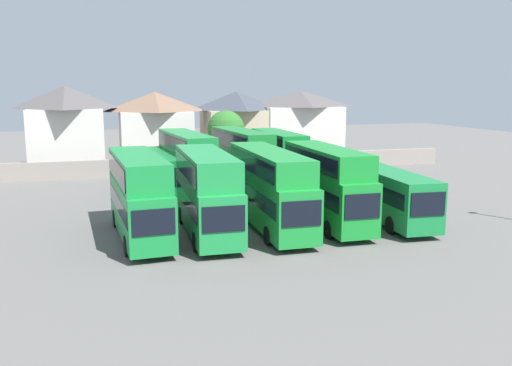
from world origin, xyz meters
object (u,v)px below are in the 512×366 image
bus_5 (383,191)px  bus_6 (160,171)px  bus_7 (187,159)px  bus_9 (279,156)px  house_terrace_left (67,127)px  house_terrace_centre (156,128)px  bus_8 (242,156)px  tree_left_of_lot (226,129)px  house_terrace_far_right (300,125)px  bus_2 (207,189)px  bus_3 (269,185)px  bus_4 (327,182)px  bus_1 (139,192)px  house_terrace_right (237,126)px

bus_5 → bus_6: bus_6 is taller
bus_7 → bus_9: bus_7 is taller
house_terrace_left → house_terrace_centre: size_ratio=1.08×
bus_5 → bus_8: size_ratio=1.02×
bus_9 → house_terrace_left: 24.96m
bus_6 → tree_left_of_lot: (8.58, 12.34, 2.39)m
house_terrace_centre → house_terrace_far_right: size_ratio=0.84×
bus_6 → house_terrace_centre: (1.49, 17.01, 2.29)m
house_terrace_far_right → bus_6: bearing=-137.9°
bus_2 → bus_6: (-1.26, 13.69, -0.85)m
bus_2 → bus_5: bearing=93.7°
bus_8 → house_terrace_centre: (-5.61, 16.92, 1.35)m
bus_7 → house_terrace_far_right: 23.83m
bus_2 → bus_9: bus_2 is taller
bus_5 → bus_8: bearing=-151.0°
bus_3 → bus_4: 3.81m
house_terrace_centre → bus_5: bearing=-68.5°
bus_1 → bus_4: 11.89m
bus_5 → bus_9: 13.91m
bus_5 → bus_7: 17.60m
bus_3 → house_terrace_left: house_terrace_left is taller
bus_2 → bus_4: 7.93m
bus_4 → tree_left_of_lot: (-0.60, 25.75, 1.53)m
bus_1 → house_terrace_far_right: 37.48m
bus_4 → house_terrace_centre: 31.41m
bus_2 → house_terrace_right: bearing=164.3°
bus_2 → bus_8: bearing=158.8°
house_terrace_right → house_terrace_far_right: house_terrace_far_right is taller
bus_1 → bus_4: (11.89, -0.13, 0.04)m
bus_9 → bus_1: bearing=-43.6°
bus_6 → house_terrace_far_right: size_ratio=1.11×
bus_8 → house_terrace_right: bearing=163.3°
bus_1 → bus_6: bus_1 is taller
bus_3 → house_terrace_right: 31.46m
bus_8 → bus_4: bearing=5.0°
bus_2 → bus_5: 12.19m
tree_left_of_lot → house_terrace_left: bearing=164.9°
house_terrace_centre → bus_2: bearing=-90.4°
bus_7 → tree_left_of_lot: tree_left_of_lot is taller
bus_9 → tree_left_of_lot: tree_left_of_lot is taller
bus_5 → tree_left_of_lot: (-4.83, 25.64, 2.40)m
bus_5 → house_terrace_right: (-2.22, 31.10, 2.32)m
tree_left_of_lot → bus_3: bearing=-97.1°
tree_left_of_lot → bus_4: bearing=-88.7°
bus_1 → house_terrace_centre: 30.61m
bus_2 → house_terrace_left: bearing=-161.3°
bus_1 → bus_3: size_ratio=0.88×
bus_6 → bus_9: bus_9 is taller
house_terrace_right → tree_left_of_lot: (-2.61, -5.47, 0.08)m
house_terrace_left → bus_2: bearing=-73.1°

